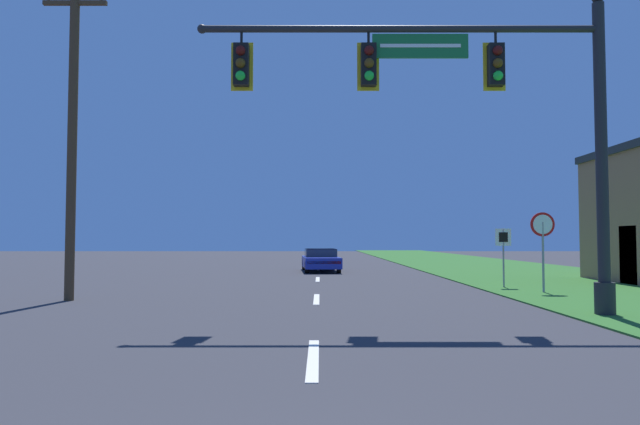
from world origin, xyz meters
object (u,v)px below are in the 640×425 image
object	(u,v)px
signal_mast	(488,112)
stop_sign	(545,234)
route_sign_post	(505,244)
utility_pole_near	(75,129)
car_ahead	(322,260)

from	to	relation	value
signal_mast	stop_sign	bearing A→B (deg)	58.11
signal_mast	stop_sign	xyz separation A→B (m)	(3.26, 5.25, -2.68)
signal_mast	route_sign_post	bearing A→B (deg)	69.80
stop_sign	route_sign_post	bearing A→B (deg)	107.85
stop_sign	utility_pole_near	distance (m)	14.41
stop_sign	route_sign_post	world-z (taller)	stop_sign
signal_mast	stop_sign	distance (m)	6.73
route_sign_post	utility_pole_near	distance (m)	14.30
route_sign_post	stop_sign	bearing A→B (deg)	-72.15
route_sign_post	utility_pole_near	xyz separation A→B (m)	(-13.33, -4.00, 3.28)
car_ahead	utility_pole_near	world-z (taller)	utility_pole_near
car_ahead	route_sign_post	distance (m)	12.24
car_ahead	stop_sign	world-z (taller)	stop_sign
car_ahead	utility_pole_near	distance (m)	16.56
stop_sign	route_sign_post	distance (m)	2.06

